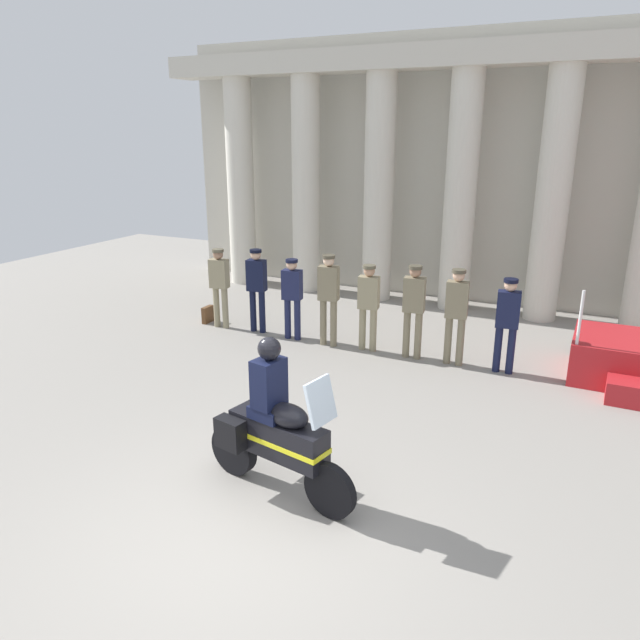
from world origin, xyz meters
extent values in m
plane|color=gray|center=(0.00, 0.00, 0.00)|extent=(28.00, 28.00, 0.00)
cube|color=beige|center=(-0.05, 10.16, 3.10)|extent=(15.16, 0.30, 6.20)
cylinder|color=beige|center=(-5.89, 9.20, 2.64)|extent=(0.71, 0.71, 5.28)
cylinder|color=beige|center=(-3.94, 9.20, 2.64)|extent=(0.71, 0.71, 5.28)
cylinder|color=beige|center=(-2.00, 9.20, 2.64)|extent=(0.71, 0.71, 5.28)
cylinder|color=beige|center=(-0.05, 9.20, 2.64)|extent=(0.71, 0.71, 5.28)
cylinder|color=beige|center=(1.89, 9.20, 2.64)|extent=(0.71, 0.71, 5.28)
cube|color=beige|center=(-0.05, 9.20, 5.53)|extent=(15.16, 0.91, 0.50)
cylinder|color=silver|center=(2.83, 5.58, 1.17)|extent=(0.05, 0.05, 0.90)
cylinder|color=gray|center=(-4.24, 5.59, 0.43)|extent=(0.13, 0.13, 0.87)
cylinder|color=gray|center=(-4.02, 5.59, 0.43)|extent=(0.13, 0.13, 0.87)
cube|color=gray|center=(-4.13, 5.59, 1.17)|extent=(0.41, 0.27, 0.60)
sphere|color=#997056|center=(-4.13, 5.59, 1.58)|extent=(0.21, 0.21, 0.21)
cylinder|color=brown|center=(-4.13, 5.59, 1.66)|extent=(0.24, 0.24, 0.06)
cylinder|color=black|center=(-3.38, 5.67, 0.44)|extent=(0.13, 0.13, 0.88)
cylinder|color=black|center=(-3.16, 5.67, 0.44)|extent=(0.13, 0.13, 0.88)
cube|color=black|center=(-3.27, 5.67, 1.20)|extent=(0.41, 0.27, 0.64)
sphere|color=tan|center=(-3.27, 5.67, 1.63)|extent=(0.21, 0.21, 0.21)
cylinder|color=black|center=(-3.27, 5.67, 1.71)|extent=(0.24, 0.24, 0.06)
cylinder|color=#191E42|center=(-2.52, 5.59, 0.41)|extent=(0.13, 0.13, 0.83)
cylinder|color=#191E42|center=(-2.30, 5.59, 0.41)|extent=(0.13, 0.13, 0.83)
cube|color=#191E42|center=(-2.41, 5.59, 1.12)|extent=(0.41, 0.27, 0.59)
sphere|color=tan|center=(-2.41, 5.59, 1.52)|extent=(0.21, 0.21, 0.21)
cylinder|color=black|center=(-2.41, 5.59, 1.60)|extent=(0.24, 0.24, 0.06)
cylinder|color=#7A7056|center=(-1.71, 5.57, 0.46)|extent=(0.13, 0.13, 0.92)
cylinder|color=#7A7056|center=(-1.49, 5.57, 0.46)|extent=(0.13, 0.13, 0.92)
cube|color=#7A7056|center=(-1.60, 5.57, 1.25)|extent=(0.41, 0.27, 0.66)
sphere|color=beige|center=(-1.60, 5.57, 1.68)|extent=(0.21, 0.21, 0.21)
cylinder|color=#494334|center=(-1.60, 5.57, 1.76)|extent=(0.24, 0.24, 0.06)
cylinder|color=gray|center=(-0.93, 5.66, 0.42)|extent=(0.13, 0.13, 0.83)
cylinder|color=gray|center=(-0.71, 5.66, 0.42)|extent=(0.13, 0.13, 0.83)
cube|color=gray|center=(-0.82, 5.66, 1.14)|extent=(0.41, 0.27, 0.61)
sphere|color=tan|center=(-0.82, 5.66, 1.55)|extent=(0.21, 0.21, 0.21)
cylinder|color=brown|center=(-0.82, 5.66, 1.63)|extent=(0.24, 0.24, 0.06)
cylinder|color=#7A7056|center=(-0.05, 5.63, 0.45)|extent=(0.13, 0.13, 0.89)
cylinder|color=#7A7056|center=(0.17, 5.63, 0.45)|extent=(0.13, 0.13, 0.89)
cube|color=#7A7056|center=(0.06, 5.63, 1.21)|extent=(0.41, 0.27, 0.64)
sphere|color=#997056|center=(0.06, 5.63, 1.63)|extent=(0.21, 0.21, 0.21)
cylinder|color=#494334|center=(0.06, 5.63, 1.71)|extent=(0.24, 0.24, 0.06)
cylinder|color=#7A7056|center=(0.72, 5.66, 0.44)|extent=(0.13, 0.13, 0.88)
cylinder|color=#7A7056|center=(0.94, 5.66, 0.44)|extent=(0.13, 0.13, 0.88)
cube|color=#7A7056|center=(0.83, 5.66, 1.21)|extent=(0.41, 0.27, 0.65)
sphere|color=tan|center=(0.83, 5.66, 1.64)|extent=(0.21, 0.21, 0.21)
cylinder|color=#494334|center=(0.83, 5.66, 1.71)|extent=(0.24, 0.24, 0.06)
cylinder|color=#141938|center=(1.59, 5.66, 0.41)|extent=(0.13, 0.13, 0.83)
cylinder|color=#141938|center=(1.81, 5.66, 0.41)|extent=(0.13, 0.13, 0.83)
cube|color=#141938|center=(1.70, 5.66, 1.14)|extent=(0.41, 0.27, 0.63)
sphere|color=tan|center=(1.70, 5.66, 1.56)|extent=(0.21, 0.21, 0.21)
cylinder|color=black|center=(1.70, 5.66, 1.64)|extent=(0.24, 0.24, 0.06)
cylinder|color=black|center=(0.72, 0.67, 0.32)|extent=(0.65, 0.22, 0.64)
cylinder|color=black|center=(-0.71, 0.95, 0.32)|extent=(0.66, 0.26, 0.64)
cube|color=black|center=(0.01, 0.81, 0.72)|extent=(1.28, 0.56, 0.44)
ellipsoid|color=black|center=(0.15, 0.78, 1.04)|extent=(0.57, 0.42, 0.26)
cube|color=yellow|center=(0.01, 0.81, 0.70)|extent=(1.30, 0.57, 0.06)
cube|color=silver|center=(0.59, 0.69, 1.34)|extent=(0.23, 0.42, 0.47)
cube|color=black|center=(-0.43, 1.16, 0.72)|extent=(0.39, 0.25, 0.36)
cube|color=black|center=(-0.54, 0.65, 0.72)|extent=(0.39, 0.25, 0.36)
cube|color=black|center=(-0.11, 0.83, 1.01)|extent=(0.46, 0.41, 0.14)
cube|color=black|center=(-0.11, 0.83, 1.36)|extent=(0.33, 0.40, 0.56)
sphere|color=black|center=(-0.09, 0.83, 1.77)|extent=(0.26, 0.26, 0.26)
cube|color=brown|center=(-4.59, 5.72, 0.18)|extent=(0.10, 0.32, 0.36)
camera|label=1|loc=(3.06, -4.39, 4.04)|focal=33.56mm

